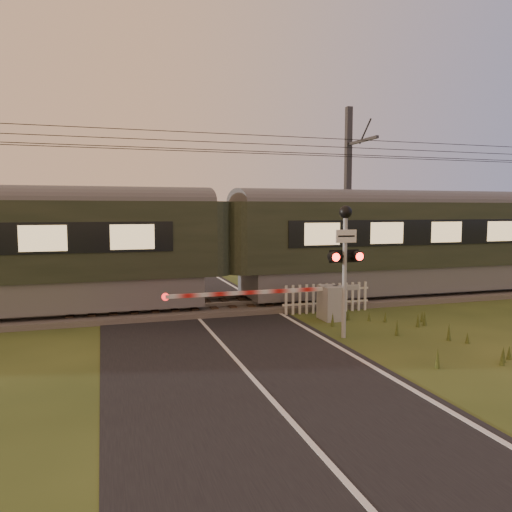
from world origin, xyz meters
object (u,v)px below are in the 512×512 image
object	(u,v)px
train	(223,245)
boom_gate	(322,301)
crossing_signal	(345,247)
picket_fence	(327,298)
catenary_mast	(348,196)

from	to	relation	value
train	boom_gate	xyz separation A→B (m)	(2.51, -2.91, -1.64)
crossing_signal	train	bearing A→B (deg)	113.21
boom_gate	crossing_signal	distance (m)	2.87
boom_gate	crossing_signal	bearing A→B (deg)	-99.08
picket_fence	crossing_signal	bearing A→B (deg)	-107.19
train	picket_fence	size ratio (longest dim) A/B	13.26
boom_gate	crossing_signal	world-z (taller)	crossing_signal
crossing_signal	picket_fence	bearing A→B (deg)	72.81
catenary_mast	crossing_signal	bearing A→B (deg)	-118.10
picket_fence	catenary_mast	size ratio (longest dim) A/B	0.41
boom_gate	catenary_mast	size ratio (longest dim) A/B	0.80
train	catenary_mast	xyz separation A→B (m)	(6.07, 2.24, 1.80)
picket_fence	catenary_mast	bearing A→B (deg)	54.77
crossing_signal	picket_fence	distance (m)	3.85
crossing_signal	catenary_mast	world-z (taller)	catenary_mast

